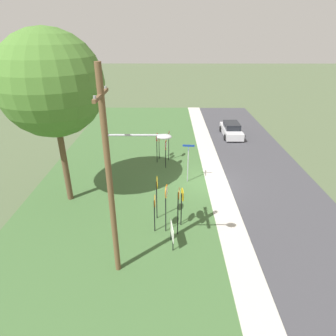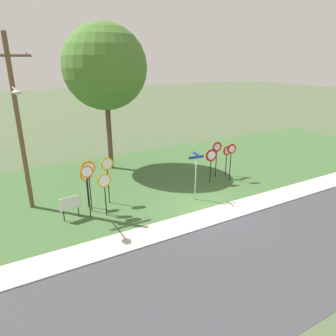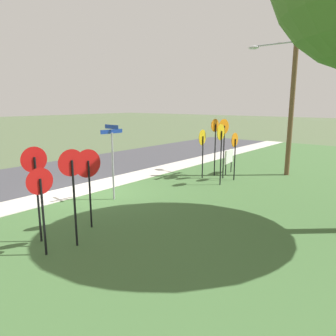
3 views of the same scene
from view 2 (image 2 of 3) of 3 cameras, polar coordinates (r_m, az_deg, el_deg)
ground_plane at (r=17.11m, az=6.86°, el=-7.77°), size 160.00×160.00×0.00m
road_asphalt at (r=14.12m, az=18.80°, el=-15.24°), size 44.00×6.40×0.01m
sidewalk_strip at (r=16.54m, az=8.51°, el=-8.76°), size 44.00×1.60×0.06m
grass_median at (r=21.77m, az=-2.45°, el=-1.43°), size 44.00×12.00×0.04m
stop_sign_near_left at (r=15.93m, az=-11.73°, el=-3.18°), size 0.75×0.13×2.38m
stop_sign_near_right at (r=16.42m, az=-14.55°, el=-1.29°), size 0.73×0.15×2.89m
stop_sign_far_left at (r=15.81m, az=-14.80°, el=-2.35°), size 0.65×0.10×2.87m
stop_sign_far_center at (r=17.13m, az=-14.99°, el=-2.15°), size 0.67×0.10×2.27m
stop_sign_far_right at (r=17.24m, az=-11.21°, el=-0.45°), size 0.71×0.11×2.73m
yield_sign_near_left at (r=20.70m, az=11.75°, el=2.65°), size 0.67×0.14×2.56m
yield_sign_near_right at (r=21.58m, az=10.96°, el=2.56°), size 0.65×0.12×2.16m
yield_sign_far_left at (r=20.02m, az=8.09°, el=1.84°), size 0.82×0.15×2.35m
yield_sign_far_right at (r=21.13m, az=9.12°, el=3.11°), size 0.68×0.16×2.53m
street_name_post at (r=17.53m, az=5.18°, el=-0.78°), size 0.96×0.81×2.85m
utility_pole at (r=17.26m, az=-26.14°, el=7.92°), size 2.10×2.56×9.05m
notice_board at (r=16.42m, az=-17.79°, el=-6.46°), size 1.10×0.17×1.25m
oak_tree_left at (r=22.39m, az=-11.70°, el=17.91°), size 5.80×5.80×10.19m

